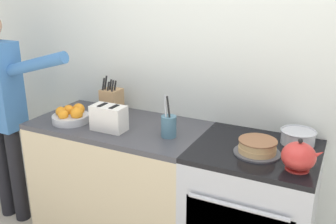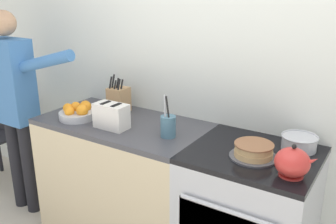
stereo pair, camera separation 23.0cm
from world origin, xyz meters
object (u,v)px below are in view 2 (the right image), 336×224
(layer_cake, at_px, (254,151))
(person_baker, at_px, (14,98))
(toaster, at_px, (111,116))
(stove_range, at_px, (248,221))
(knife_block, at_px, (119,99))
(fruit_bowl, at_px, (77,112))
(utensil_crock, at_px, (168,126))
(tea_kettle, at_px, (293,163))
(mixing_bowl, at_px, (299,142))

(layer_cake, bearing_deg, person_baker, -176.40)
(toaster, bearing_deg, person_baker, -177.07)
(stove_range, xyz_separation_m, knife_block, (-1.10, 0.16, 0.55))
(fruit_bowl, bearing_deg, toaster, -1.49)
(utensil_crock, height_order, person_baker, person_baker)
(layer_cake, height_order, fruit_bowl, fruit_bowl)
(stove_range, height_order, tea_kettle, tea_kettle)
(knife_block, distance_m, utensil_crock, 0.61)
(mixing_bowl, bearing_deg, knife_block, -178.82)
(layer_cake, xyz_separation_m, person_baker, (-1.88, -0.12, 0.03))
(utensil_crock, xyz_separation_m, toaster, (-0.39, -0.07, 0.01))
(person_baker, bearing_deg, tea_kettle, 11.37)
(layer_cake, bearing_deg, utensil_crock, 179.94)
(mixing_bowl, height_order, utensil_crock, utensil_crock)
(toaster, bearing_deg, knife_block, 121.28)
(fruit_bowl, xyz_separation_m, toaster, (0.32, -0.01, 0.04))
(mixing_bowl, relative_size, fruit_bowl, 0.82)
(stove_range, bearing_deg, tea_kettle, -31.57)
(toaster, bearing_deg, fruit_bowl, 178.51)
(stove_range, height_order, fruit_bowl, fruit_bowl)
(tea_kettle, relative_size, person_baker, 0.13)
(person_baker, bearing_deg, utensil_crock, 15.93)
(fruit_bowl, height_order, toaster, toaster)
(stove_range, height_order, layer_cake, layer_cake)
(stove_range, bearing_deg, layer_cake, -70.50)
(layer_cake, bearing_deg, toaster, -175.74)
(mixing_bowl, height_order, toaster, toaster)
(knife_block, height_order, toaster, knife_block)
(knife_block, bearing_deg, mixing_bowl, 1.18)
(layer_cake, distance_m, person_baker, 1.89)
(person_baker, bearing_deg, fruit_bowl, 16.05)
(fruit_bowl, relative_size, toaster, 1.04)
(utensil_crock, xyz_separation_m, fruit_bowl, (-0.71, -0.06, -0.03))
(stove_range, relative_size, mixing_bowl, 4.39)
(utensil_crock, xyz_separation_m, person_baker, (-1.33, -0.12, -0.00))
(layer_cake, bearing_deg, knife_block, 169.14)
(knife_block, bearing_deg, tea_kettle, -13.04)
(tea_kettle, bearing_deg, mixing_bowl, 98.53)
(layer_cake, distance_m, mixing_bowl, 0.30)
(tea_kettle, xyz_separation_m, person_baker, (-2.11, -0.02, -0.00))
(stove_range, distance_m, mixing_bowl, 0.57)
(toaster, bearing_deg, tea_kettle, -1.35)
(tea_kettle, xyz_separation_m, mixing_bowl, (-0.05, 0.34, -0.03))
(stove_range, xyz_separation_m, toaster, (-0.93, -0.13, 0.53))
(fruit_bowl, bearing_deg, stove_range, 5.45)
(layer_cake, distance_m, tea_kettle, 0.25)
(layer_cake, distance_m, utensil_crock, 0.55)
(stove_range, bearing_deg, mixing_bowl, 42.50)
(mixing_bowl, xyz_separation_m, person_baker, (-2.06, -0.36, 0.03))
(fruit_bowl, bearing_deg, layer_cake, 2.81)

